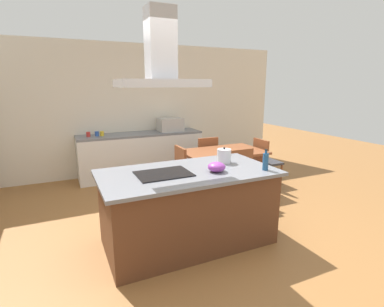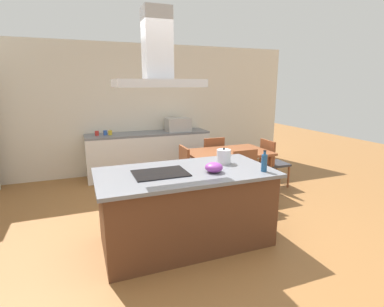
{
  "view_description": "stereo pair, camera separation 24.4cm",
  "coord_description": "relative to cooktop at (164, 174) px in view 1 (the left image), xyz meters",
  "views": [
    {
      "loc": [
        -1.33,
        -2.98,
        1.88
      ],
      "look_at": [
        0.24,
        0.4,
        1.0
      ],
      "focal_mm": 27.49,
      "sensor_mm": 36.0,
      "label": 1
    },
    {
      "loc": [
        -1.11,
        -3.08,
        1.88
      ],
      "look_at": [
        0.24,
        0.4,
        1.0
      ],
      "focal_mm": 27.49,
      "sensor_mm": 36.0,
      "label": 2
    }
  ],
  "objects": [
    {
      "name": "wall_back",
      "position": [
        0.3,
        3.25,
        0.44
      ],
      "size": [
        7.2,
        0.1,
        2.7
      ],
      "primitive_type": "cube",
      "color": "beige",
      "rests_on": "ground"
    },
    {
      "name": "kitchen_island",
      "position": [
        0.3,
        0.0,
        -0.45
      ],
      "size": [
        2.04,
        1.07,
        0.9
      ],
      "color": "#59331E",
      "rests_on": "ground"
    },
    {
      "name": "chair_at_right_end",
      "position": [
        2.48,
        1.31,
        -0.4
      ],
      "size": [
        0.42,
        0.42,
        0.89
      ],
      "color": "#333338",
      "rests_on": "ground"
    },
    {
      "name": "back_counter",
      "position": [
        0.52,
        2.88,
        -0.46
      ],
      "size": [
        2.52,
        0.62,
        0.9
      ],
      "color": "silver",
      "rests_on": "ground"
    },
    {
      "name": "chair_at_left_end",
      "position": [
        0.65,
        1.31,
        -0.4
      ],
      "size": [
        0.42,
        0.42,
        0.89
      ],
      "color": "#333338",
      "rests_on": "ground"
    },
    {
      "name": "tea_kettle",
      "position": [
        0.87,
        0.15,
        0.08
      ],
      "size": [
        0.23,
        0.18,
        0.2
      ],
      "color": "silver",
      "rests_on": "kitchen_island"
    },
    {
      "name": "mixing_bowl",
      "position": [
        0.59,
        -0.16,
        0.05
      ],
      "size": [
        0.21,
        0.21,
        0.11
      ],
      "primitive_type": "ellipsoid",
      "color": "purple",
      "rests_on": "kitchen_island"
    },
    {
      "name": "ground",
      "position": [
        0.3,
        1.5,
        -0.91
      ],
      "size": [
        16.0,
        16.0,
        0.0
      ],
      "primitive_type": "plane",
      "color": "#936033"
    },
    {
      "name": "coffee_mug_yellow",
      "position": [
        -0.25,
        2.89,
        0.04
      ],
      "size": [
        0.08,
        0.08,
        0.09
      ],
      "primitive_type": "cylinder",
      "color": "gold",
      "rests_on": "back_counter"
    },
    {
      "name": "coffee_mug_blue",
      "position": [
        -0.34,
        2.91,
        0.04
      ],
      "size": [
        0.08,
        0.08,
        0.09
      ],
      "primitive_type": "cylinder",
      "color": "#2D56B2",
      "rests_on": "back_counter"
    },
    {
      "name": "cooktop",
      "position": [
        0.0,
        0.0,
        0.0
      ],
      "size": [
        0.6,
        0.44,
        0.01
      ],
      "primitive_type": "cube",
      "color": "black",
      "rests_on": "kitchen_island"
    },
    {
      "name": "olive_oil_bottle",
      "position": [
        1.14,
        -0.34,
        0.1
      ],
      "size": [
        0.07,
        0.07,
        0.25
      ],
      "color": "navy",
      "rests_on": "kitchen_island"
    },
    {
      "name": "range_hood",
      "position": [
        -0.0,
        0.0,
        1.2
      ],
      "size": [
        0.9,
        0.55,
        0.78
      ],
      "color": "#ADADB2"
    },
    {
      "name": "chair_facing_island",
      "position": [
        1.56,
        0.65,
        -0.4
      ],
      "size": [
        0.42,
        0.42,
        0.89
      ],
      "color": "#333338",
      "rests_on": "ground"
    },
    {
      "name": "coffee_mug_red",
      "position": [
        -0.5,
        2.9,
        0.04
      ],
      "size": [
        0.08,
        0.08,
        0.09
      ],
      "primitive_type": "cylinder",
      "color": "red",
      "rests_on": "back_counter"
    },
    {
      "name": "countertop_microwave",
      "position": [
        1.17,
        2.88,
        0.13
      ],
      "size": [
        0.5,
        0.38,
        0.28
      ],
      "primitive_type": "cube",
      "color": "#B2AFAA",
      "rests_on": "back_counter"
    },
    {
      "name": "dining_table",
      "position": [
        1.56,
        1.31,
        -0.24
      ],
      "size": [
        1.4,
        0.9,
        0.75
      ],
      "color": "brown",
      "rests_on": "ground"
    },
    {
      "name": "chair_facing_back_wall",
      "position": [
        1.56,
        1.98,
        -0.4
      ],
      "size": [
        0.42,
        0.42,
        0.89
      ],
      "color": "#333338",
      "rests_on": "ground"
    }
  ]
}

